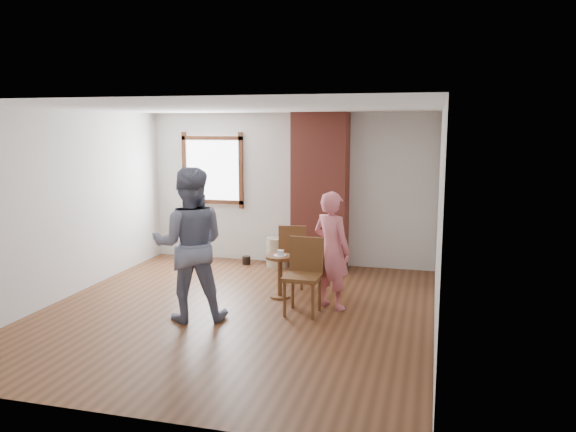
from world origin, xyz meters
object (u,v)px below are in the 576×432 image
Objects in this scene: dining_chair_right at (304,271)px; person_pink at (332,250)px; stoneware_crock at (278,252)px; side_table at (280,269)px; man at (190,244)px; dining_chair_left at (292,253)px.

dining_chair_right is 0.62× the size of person_pink.
person_pink reaches higher than stoneware_crock.
side_table is 1.50m from man.
dining_chair_left is at bearing -20.65° from person_pink.
dining_chair_right is 0.71m from side_table.
stoneware_crock is 2.37m from person_pink.
dining_chair_right is 1.61× the size of side_table.
dining_chair_left reaches higher than stoneware_crock.
dining_chair_right is (0.97, -2.19, 0.29)m from stoneware_crock.
dining_chair_left is at bearing -64.02° from stoneware_crock.
dining_chair_left is (0.51, -1.04, 0.25)m from stoneware_crock.
person_pink is at bearing -171.34° from man.
side_table is 0.89m from person_pink.
person_pink is at bearing 43.01° from dining_chair_right.
dining_chair_right is 1.49m from man.
dining_chair_left is 2.00m from man.
stoneware_crock is 0.84× the size of side_table.
man is at bearing -126.81° from side_table.
dining_chair_left is at bearing 113.67° from dining_chair_right.
dining_chair_right reaches higher than stoneware_crock.
stoneware_crock is at bearing 106.63° from side_table.
stoneware_crock is 0.52× the size of dining_chair_right.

